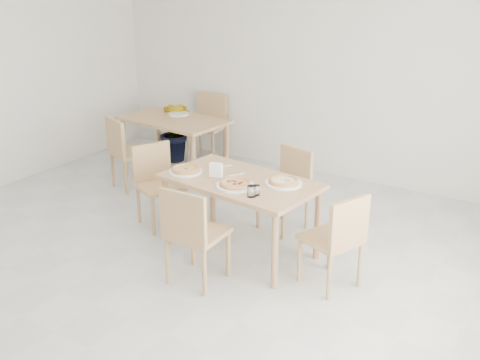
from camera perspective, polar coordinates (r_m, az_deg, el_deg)
The scene contains 21 objects.
main_table at distance 5.28m, azimuth -0.00°, elevation -0.80°, with size 1.54×0.99×0.75m.
chair_south at distance 4.79m, azimuth -4.93°, elevation -5.06°, with size 0.46×0.46×0.91m.
chair_north at distance 5.90m, azimuth 4.94°, elevation -0.28°, with size 0.52×0.52×0.86m.
chair_west at distance 6.03m, azimuth -8.45°, elevation 0.11°, with size 0.57×0.57×0.87m.
chair_east at distance 4.80m, azimuth 9.95°, elevation -5.56°, with size 0.56×0.56×0.87m.
plate_margherita at distance 5.46m, azimuth -5.53°, elevation 0.88°, with size 0.33×0.33×0.02m, color white.
plate_mushroom at distance 5.15m, azimuth 4.45°, elevation -0.33°, with size 0.34×0.34×0.02m, color white.
plate_pepperoni at distance 5.07m, azimuth -0.50°, elevation -0.60°, with size 0.35×0.35×0.02m, color white.
pizza_margherita at distance 5.45m, azimuth -5.54°, elevation 1.10°, with size 0.30×0.30×0.03m.
pizza_mushroom at distance 5.14m, azimuth 4.46°, elevation -0.09°, with size 0.29×0.29×0.03m.
pizza_pepperoni at distance 5.06m, azimuth -0.50°, elevation -0.36°, with size 0.35×0.35×0.03m.
tumbler_a at distance 4.84m, azimuth 1.17°, elevation -1.16°, with size 0.08×0.08×0.10m, color white.
tumbler_b at distance 4.88m, azimuth 1.64°, elevation -1.04°, with size 0.07×0.07×0.09m, color white.
napkin_holder at distance 5.27m, azimuth -2.44°, elevation 0.93°, with size 0.14×0.10×0.15m.
fork_a at distance 5.61m, azimuth -1.56°, elevation 1.45°, with size 0.01×0.17×0.01m, color silver.
fork_b at distance 5.38m, azimuth -0.44°, elevation 0.60°, with size 0.01×0.18×0.01m, color silver.
second_table at distance 7.50m, azimuth -6.74°, elevation 5.57°, with size 1.47×0.92×0.75m.
chair_back_s at distance 7.05m, azimuth -11.56°, elevation 3.16°, with size 0.59×0.59×0.91m.
chair_back_n at distance 8.12m, azimuth -3.20°, elevation 5.96°, with size 0.53×0.53×0.93m.
plate_empty at distance 7.67m, azimuth -6.27°, elevation 6.68°, with size 0.28×0.28×0.02m, color white.
potted_plant at distance 8.00m, azimuth -6.47°, elevation 4.90°, with size 0.49×0.39×0.88m, color #30661E.
Camera 1 is at (3.13, -3.16, 2.60)m, focal length 42.00 mm.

